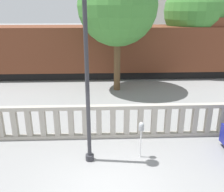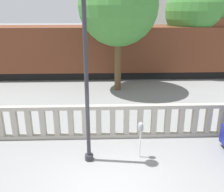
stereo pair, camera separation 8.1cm
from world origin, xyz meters
The scene contains 7 objects.
ground_plane centered at (0.00, 0.00, 0.00)m, with size 160.00×160.00×0.00m, color gray.
balustrade centered at (0.00, 3.08, 0.66)m, with size 17.27×0.24×1.32m.
lamppost centered at (-0.57, 1.57, 3.55)m, with size 0.42×0.42×5.43m.
parking_meter centered at (1.12, 1.67, 1.03)m, with size 0.18×0.18×1.28m.
train_near centered at (-3.81, 12.57, 1.86)m, with size 26.80×3.18×4.14m.
tree_left centered at (6.52, 12.94, 4.52)m, with size 4.27×4.27×6.67m.
tree_right centered at (0.79, 9.08, 4.84)m, with size 4.46×4.46×7.08m.
Camera 1 is at (-0.14, -5.51, 4.72)m, focal length 40.00 mm.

